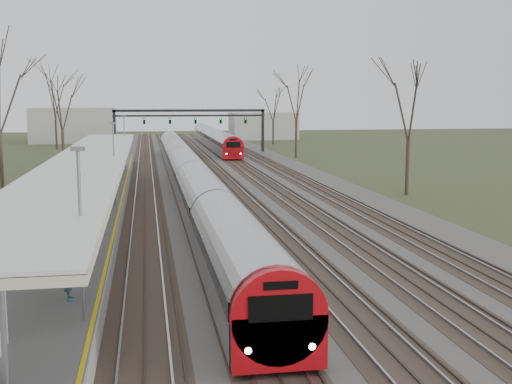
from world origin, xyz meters
The scene contains 8 objects.
track_bed centered at (0.26, 55.00, 0.06)m, with size 24.00×160.00×0.22m.
platform centered at (-9.05, 37.50, 0.50)m, with size 3.50×69.00×1.00m, color #9E9B93.
canopy centered at (-9.05, 32.99, 3.93)m, with size 4.10×50.00×3.11m.
signal_gantry centered at (0.29, 84.99, 4.91)m, with size 21.00×0.59×6.08m.
tree_east_far centered at (14.00, 42.00, 7.29)m, with size 5.00×5.00×10.30m.
train_near centered at (-2.50, 48.51, 1.48)m, with size 2.62×75.21×3.05m.
train_far centered at (4.50, 94.04, 1.48)m, with size 2.62×45.21×3.05m.
passenger centered at (-8.33, 16.09, 1.93)m, with size 0.68×0.45×1.86m, color #345465.
Camera 1 is at (-5.81, -4.44, 7.35)m, focal length 45.00 mm.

